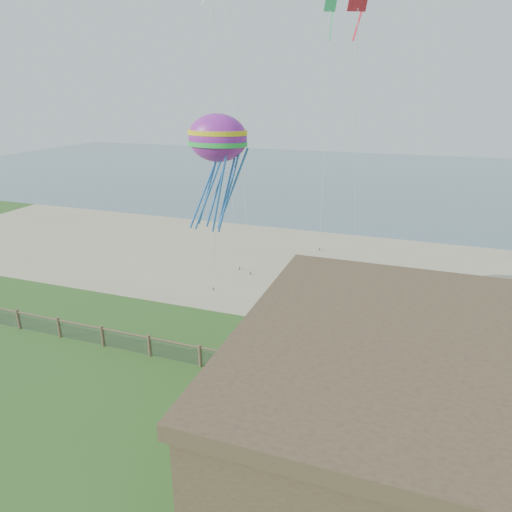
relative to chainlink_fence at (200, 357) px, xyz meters
name	(u,v)px	position (x,y,z in m)	size (l,w,h in m)	color
ground	(135,446)	(0.00, -6.00, -0.55)	(160.00, 160.00, 0.00)	#346020
sand_beach	(286,264)	(0.00, 16.00, -0.55)	(72.00, 20.00, 0.02)	tan
ocean	(358,177)	(0.00, 60.00, -0.55)	(160.00, 68.00, 0.02)	slate
chainlink_fence	(200,357)	(0.00, 0.00, 0.00)	(36.20, 0.20, 1.25)	brown
motel_deck	(478,434)	(13.00, -1.00, -0.30)	(15.00, 2.00, 0.50)	#4F3D2D
picnic_table	(338,402)	(7.27, -1.00, -0.21)	(1.59, 1.20, 0.67)	#4F3D2D
octopus_kite	(218,171)	(-1.40, 6.03, 8.53)	(3.52, 2.48, 7.24)	#FF286C
kite_red	(358,9)	(5.97, 6.05, 16.51)	(1.12, 0.70, 1.99)	red
kite_green	(330,15)	(2.65, 16.18, 17.79)	(1.00, 0.70, 2.37)	#36CB7A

